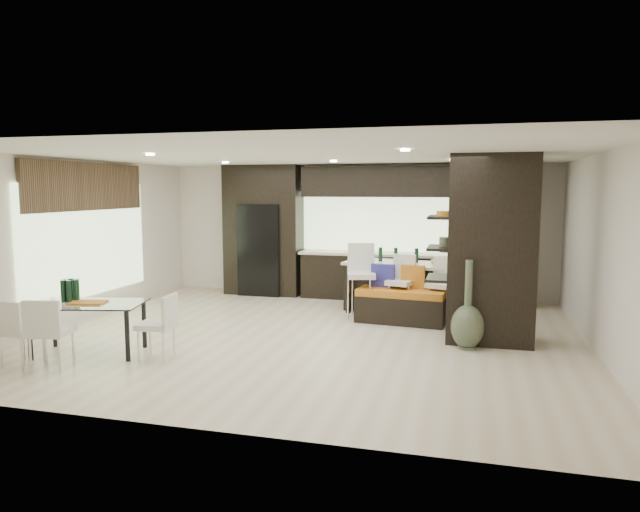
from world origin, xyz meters
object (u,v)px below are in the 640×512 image
(floor_vase, at_px, (468,305))
(chair_end, at_px, (156,330))
(stool_right, at_px, (440,297))
(dining_table, at_px, (89,329))
(chair_far, at_px, (22,335))
(stool_mid, at_px, (400,294))
(kitchen_island, at_px, (405,287))
(bench, at_px, (401,306))
(stool_left, at_px, (361,289))
(chair_near, at_px, (52,336))

(floor_vase, distance_m, chair_end, 4.21)
(stool_right, distance_m, dining_table, 5.38)
(floor_vase, height_order, chair_far, floor_vase)
(chair_far, bearing_deg, stool_mid, 45.52)
(kitchen_island, xyz_separation_m, chair_end, (-2.80, -3.76, -0.05))
(dining_table, bearing_deg, chair_far, -135.78)
(stool_mid, xyz_separation_m, floor_vase, (1.11, -1.46, 0.17))
(bench, distance_m, chair_end, 4.03)
(stool_left, bearing_deg, dining_table, -149.93)
(stool_left, height_order, chair_end, stool_left)
(stool_right, xyz_separation_m, chair_near, (-4.46, -3.72, -0.02))
(stool_right, bearing_deg, chair_end, -117.74)
(dining_table, distance_m, chair_end, 1.01)
(dining_table, height_order, chair_far, chair_far)
(stool_mid, distance_m, bench, 0.22)
(stool_left, relative_size, chair_near, 1.25)
(stool_mid, distance_m, stool_right, 0.65)
(chair_far, bearing_deg, kitchen_island, 50.84)
(floor_vase, relative_size, dining_table, 0.87)
(kitchen_island, bearing_deg, stool_left, -118.26)
(chair_far, bearing_deg, stool_right, 41.56)
(chair_end, bearing_deg, bench, -50.66)
(stool_mid, relative_size, floor_vase, 0.72)
(stool_left, xyz_separation_m, chair_near, (-3.15, -3.68, -0.10))
(dining_table, distance_m, chair_far, 0.83)
(kitchen_island, height_order, stool_right, kitchen_island)
(stool_mid, height_order, bench, stool_mid)
(stool_left, height_order, chair_near, stool_left)
(chair_near, bearing_deg, bench, 30.91)
(kitchen_island, distance_m, bench, 0.91)
(kitchen_island, xyz_separation_m, stool_left, (-0.65, -0.79, 0.08))
(dining_table, xyz_separation_m, chair_far, (-0.45, -0.70, 0.05))
(kitchen_island, distance_m, dining_table, 5.35)
(bench, distance_m, dining_table, 4.79)
(stool_right, xyz_separation_m, chair_far, (-4.91, -3.70, -0.04))
(floor_vase, bearing_deg, dining_table, -162.55)
(stool_mid, bearing_deg, chair_end, -116.42)
(stool_left, xyz_separation_m, floor_vase, (1.77, -1.42, 0.10))
(chair_near, bearing_deg, floor_vase, 12.63)
(stool_right, bearing_deg, chair_near, -119.02)
(stool_left, bearing_deg, kitchen_island, 37.07)
(kitchen_island, distance_m, chair_near, 5.87)
(stool_left, xyz_separation_m, dining_table, (-3.15, -2.97, -0.17))
(floor_vase, bearing_deg, kitchen_island, 116.69)
(bench, relative_size, chair_end, 1.85)
(chair_near, distance_m, chair_far, 0.45)
(stool_left, xyz_separation_m, chair_far, (-3.60, -3.67, -0.12))
(bench, distance_m, chair_far, 5.58)
(stool_left, height_order, stool_mid, stool_left)
(chair_far, bearing_deg, bench, 44.20)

